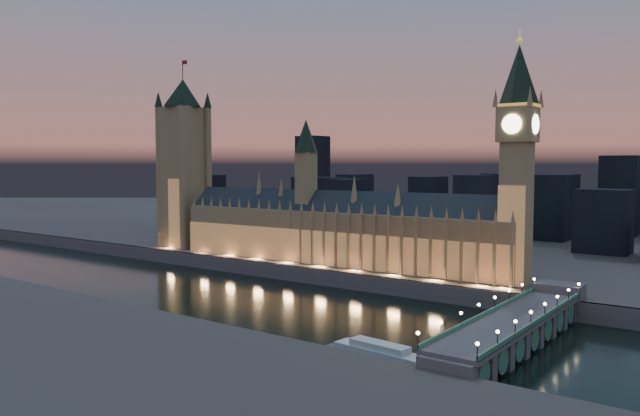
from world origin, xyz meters
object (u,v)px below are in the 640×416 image
Objects in this scene: elizabeth_tower at (517,143)px; palace_of_westminster at (334,229)px; victoria_tower at (184,155)px; river_boat at (380,351)px; westminster_bridge at (518,327)px.

palace_of_westminster is at bearing -179.90° from elizabeth_tower.
victoria_tower is at bearing -180.00° from elizabeth_tower.
palace_of_westminster reaches higher than river_boat.
victoria_tower is at bearing 164.89° from westminster_bridge.
victoria_tower is 1.07× the size of elizabeth_tower.
victoria_tower reaches higher than westminster_bridge.
river_boat is (-6.81, -104.83, -68.91)m from elizabeth_tower.
river_boat is (211.19, -104.82, -65.91)m from victoria_tower.
river_boat is (-30.96, -39.45, -4.43)m from westminster_bridge.
victoria_tower is 218.02m from elizabeth_tower.
palace_of_westminster is 141.47m from river_boat.
palace_of_westminster is at bearing -0.09° from victoria_tower.
westminster_bridge is 50.34m from river_boat.
palace_of_westminster is 108.12m from elizabeth_tower.
westminster_bridge is (242.15, -65.37, -61.48)m from victoria_tower.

